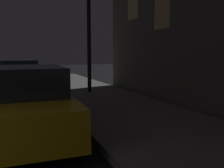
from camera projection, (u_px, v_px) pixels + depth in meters
The scene contains 3 objects.
car_yellow_cab at pixel (23, 100), 5.04m from camera, with size 2.12×4.51×1.43m.
car_green at pixel (19, 75), 11.36m from camera, with size 2.18×4.56×1.43m.
street_lamp at pixel (89, 3), 9.44m from camera, with size 0.44×0.44×5.40m.
Camera 1 is at (2.72, -1.34, 1.65)m, focal length 38.17 mm.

